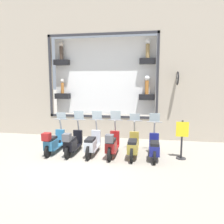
{
  "coord_description": "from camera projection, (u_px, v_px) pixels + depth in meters",
  "views": [
    {
      "loc": [
        -7.27,
        -2.35,
        2.88
      ],
      "look_at": [
        2.15,
        -0.73,
        1.51
      ],
      "focal_mm": 35.0,
      "sensor_mm": 36.0,
      "label": 1
    }
  ],
  "objects": [
    {
      "name": "scooter_olive_1",
      "position": [
        133.0,
        146.0,
        8.22
      ],
      "size": [
        1.81,
        0.6,
        1.56
      ],
      "color": "black",
      "rests_on": "ground_plane"
    },
    {
      "name": "shop_sign_post",
      "position": [
        182.0,
        139.0,
        8.02
      ],
      "size": [
        0.36,
        0.45,
        1.45
      ],
      "color": "#232326",
      "rests_on": "ground_plane"
    },
    {
      "name": "scooter_silver_3",
      "position": [
        92.0,
        144.0,
        8.49
      ],
      "size": [
        1.81,
        0.61,
        1.63
      ],
      "color": "black",
      "rests_on": "ground_plane"
    },
    {
      "name": "scooter_red_2",
      "position": [
        112.0,
        144.0,
        8.29
      ],
      "size": [
        1.81,
        0.6,
        1.66
      ],
      "color": "black",
      "rests_on": "ground_plane"
    },
    {
      "name": "scooter_teal_5",
      "position": [
        53.0,
        142.0,
        8.68
      ],
      "size": [
        1.79,
        0.6,
        1.53
      ],
      "color": "black",
      "rests_on": "ground_plane"
    },
    {
      "name": "scooter_navy_0",
      "position": [
        154.0,
        148.0,
        8.09
      ],
      "size": [
        1.79,
        0.61,
        1.6
      ],
      "color": "black",
      "rests_on": "ground_plane"
    },
    {
      "name": "scooter_black_4",
      "position": [
        72.0,
        143.0,
        8.55
      ],
      "size": [
        1.79,
        0.6,
        1.62
      ],
      "color": "black",
      "rests_on": "ground_plane"
    },
    {
      "name": "ground_plane",
      "position": [
        82.0,
        161.0,
        7.89
      ],
      "size": [
        120.0,
        120.0,
        0.0
      ],
      "primitive_type": "plane",
      "color": "gray"
    },
    {
      "name": "building_facade",
      "position": [
        102.0,
        36.0,
        10.69
      ],
      "size": [
        1.23,
        36.0,
        9.92
      ],
      "color": "#ADA08E",
      "rests_on": "ground_plane"
    }
  ]
}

